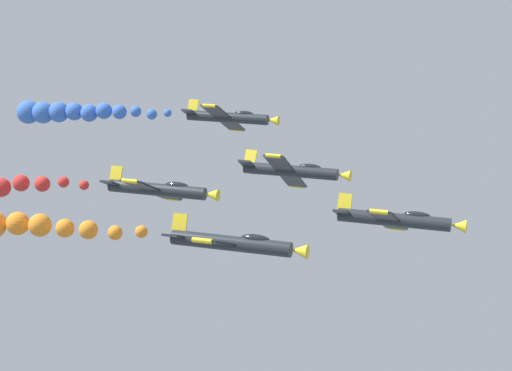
% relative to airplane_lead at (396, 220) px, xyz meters
% --- Properties ---
extents(airplane_lead, '(8.86, 10.35, 4.27)m').
position_rel_airplane_lead_xyz_m(airplane_lead, '(0.00, 0.00, 0.00)').
color(airplane_lead, '#23282D').
extents(airplane_left_inner, '(8.37, 10.35, 5.25)m').
position_rel_airplane_lead_xyz_m(airplane_left_inner, '(-9.29, -11.39, 0.89)').
color(airplane_left_inner, '#23282D').
extents(airplane_right_inner, '(9.07, 10.35, 3.71)m').
position_rel_airplane_lead_xyz_m(airplane_right_inner, '(11.19, -9.68, 0.53)').
color(airplane_right_inner, '#23282D').
extents(airplane_left_outer, '(8.88, 10.35, 4.22)m').
position_rel_airplane_lead_xyz_m(airplane_left_outer, '(0.06, -20.66, 0.68)').
color(airplane_left_outer, '#23282D').
extents(airplane_right_outer, '(8.75, 10.35, 4.51)m').
position_rel_airplane_lead_xyz_m(airplane_right_outer, '(-19.55, -21.49, 3.51)').
color(airplane_right_outer, '#23282D').
extents(smoke_trail_right_outer, '(2.75, 19.08, 2.92)m').
position_rel_airplane_lead_xyz_m(smoke_trail_right_outer, '(-19.32, -41.33, 2.95)').
color(smoke_trail_right_outer, blue).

